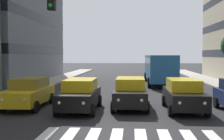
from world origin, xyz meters
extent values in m
plane|color=#262628|center=(0.00, 0.00, 0.00)|extent=(180.00, 180.00, 0.00)
cube|color=silver|center=(-2.25, 0.00, 0.00)|extent=(0.45, 2.80, 0.01)
cube|color=silver|center=(-1.35, 0.00, 0.00)|extent=(0.45, 2.80, 0.01)
cube|color=silver|center=(-0.45, 0.00, 0.00)|extent=(0.45, 2.80, 0.01)
cube|color=silver|center=(0.45, 0.00, 0.00)|extent=(0.45, 2.80, 0.01)
cube|color=silver|center=(1.35, 0.00, 0.00)|extent=(0.45, 2.80, 0.01)
cube|color=silver|center=(2.25, 0.00, 0.00)|extent=(0.45, 2.80, 0.01)
cube|color=silver|center=(3.15, 0.00, 0.00)|extent=(0.45, 2.80, 0.01)
cylinder|color=black|center=(-4.96, -6.34, 0.32)|extent=(0.22, 0.64, 0.64)
cube|color=black|center=(-2.93, -5.34, 0.72)|extent=(1.80, 4.40, 0.80)
cube|color=yellow|center=(-2.93, -5.54, 1.42)|extent=(1.58, 2.46, 0.60)
cylinder|color=black|center=(-3.83, -3.89, 0.32)|extent=(0.22, 0.64, 0.64)
cylinder|color=black|center=(-2.03, -3.89, 0.32)|extent=(0.22, 0.64, 0.64)
cylinder|color=black|center=(-3.83, -6.79, 0.32)|extent=(0.22, 0.64, 0.64)
cylinder|color=black|center=(-2.03, -6.79, 0.32)|extent=(0.22, 0.64, 0.64)
sphere|color=white|center=(-3.50, -3.19, 0.80)|extent=(0.18, 0.18, 0.18)
sphere|color=white|center=(-2.35, -3.19, 0.80)|extent=(0.18, 0.18, 0.18)
cube|color=black|center=(-0.02, -5.96, 0.72)|extent=(1.80, 4.40, 0.80)
cube|color=yellow|center=(-0.02, -6.16, 1.42)|extent=(1.58, 2.46, 0.60)
cylinder|color=black|center=(-0.92, -4.51, 0.32)|extent=(0.22, 0.64, 0.64)
cylinder|color=black|center=(0.88, -4.51, 0.32)|extent=(0.22, 0.64, 0.64)
cylinder|color=black|center=(-0.92, -7.42, 0.32)|extent=(0.22, 0.64, 0.64)
cylinder|color=black|center=(0.88, -7.42, 0.32)|extent=(0.22, 0.64, 0.64)
sphere|color=white|center=(-0.59, -3.81, 0.80)|extent=(0.18, 0.18, 0.18)
sphere|color=white|center=(0.56, -3.81, 0.80)|extent=(0.18, 0.18, 0.18)
cube|color=black|center=(2.72, -4.97, 0.72)|extent=(1.80, 4.40, 0.80)
cube|color=yellow|center=(2.72, -5.17, 1.42)|extent=(1.58, 2.46, 0.60)
cylinder|color=black|center=(1.82, -3.51, 0.32)|extent=(0.22, 0.64, 0.64)
cylinder|color=black|center=(3.62, -3.51, 0.32)|extent=(0.22, 0.64, 0.64)
cylinder|color=black|center=(1.82, -6.42, 0.32)|extent=(0.22, 0.64, 0.64)
cylinder|color=black|center=(3.62, -6.42, 0.32)|extent=(0.22, 0.64, 0.64)
sphere|color=white|center=(2.15, -2.82, 0.80)|extent=(0.18, 0.18, 0.18)
sphere|color=white|center=(3.30, -2.82, 0.80)|extent=(0.18, 0.18, 0.18)
cube|color=gold|center=(5.82, -5.64, 0.72)|extent=(1.80, 4.40, 0.80)
cube|color=olive|center=(5.82, -5.84, 1.42)|extent=(1.58, 2.46, 0.60)
cylinder|color=black|center=(4.92, -4.19, 0.32)|extent=(0.22, 0.64, 0.64)
cylinder|color=black|center=(6.72, -4.19, 0.32)|extent=(0.22, 0.64, 0.64)
cylinder|color=black|center=(4.92, -7.09, 0.32)|extent=(0.22, 0.64, 0.64)
cylinder|color=black|center=(6.72, -7.09, 0.32)|extent=(0.22, 0.64, 0.64)
sphere|color=white|center=(5.25, -3.49, 0.80)|extent=(0.18, 0.18, 0.18)
sphere|color=white|center=(6.40, -3.49, 0.80)|extent=(0.18, 0.18, 0.18)
cube|color=#286BAD|center=(-2.93, -19.45, 1.75)|extent=(2.50, 10.50, 2.50)
cube|color=black|center=(-2.93, -19.45, 2.30)|extent=(2.52, 9.87, 0.80)
cylinder|color=black|center=(-4.18, -15.77, 0.50)|extent=(0.28, 1.00, 1.00)
cylinder|color=black|center=(-1.68, -15.77, 0.50)|extent=(0.28, 1.00, 1.00)
cylinder|color=black|center=(-4.18, -22.60, 0.50)|extent=(0.28, 1.00, 1.00)
cylinder|color=black|center=(-1.68, -22.60, 0.50)|extent=(0.28, 1.00, 1.00)
sphere|color=green|center=(2.61, 0.78, 4.71)|extent=(0.14, 0.14, 0.14)
camera|label=1|loc=(-0.13, 10.10, 3.07)|focal=45.15mm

